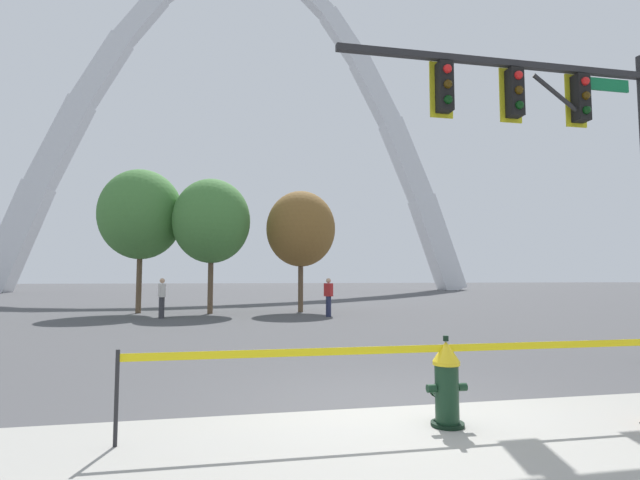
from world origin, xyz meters
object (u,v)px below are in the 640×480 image
Objects in this scene: fire_hydrant at (446,383)px; traffic_signal_gantry at (566,137)px; pedestrian_walking_left at (162,298)px; monument_arch at (245,136)px; pedestrian_standing_center at (328,297)px.

traffic_signal_gantry reaches higher than fire_hydrant.
fire_hydrant is 0.62× the size of pedestrian_walking_left.
pedestrian_standing_center is (2.17, -37.06, -17.64)m from monument_arch.
fire_hydrant is at bearing -71.83° from pedestrian_walking_left.
pedestrian_walking_left is 1.00× the size of pedestrian_standing_center.
traffic_signal_gantry is 0.12× the size of monument_arch.
monument_arch reaches higher than fire_hydrant.
fire_hydrant is 0.62× the size of pedestrian_standing_center.
pedestrian_walking_left is (-4.91, 14.96, 0.35)m from fire_hydrant.
pedestrian_standing_center is (6.68, -0.53, 0.00)m from pedestrian_walking_left.
fire_hydrant is at bearing -144.59° from traffic_signal_gantry.
pedestrian_walking_left is (-8.76, 12.23, -3.45)m from traffic_signal_gantry.
traffic_signal_gantry is (3.85, 2.74, 3.80)m from fire_hydrant.
traffic_signal_gantry is 50.96m from monument_arch.
pedestrian_walking_left and pedestrian_standing_center have the same top height.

